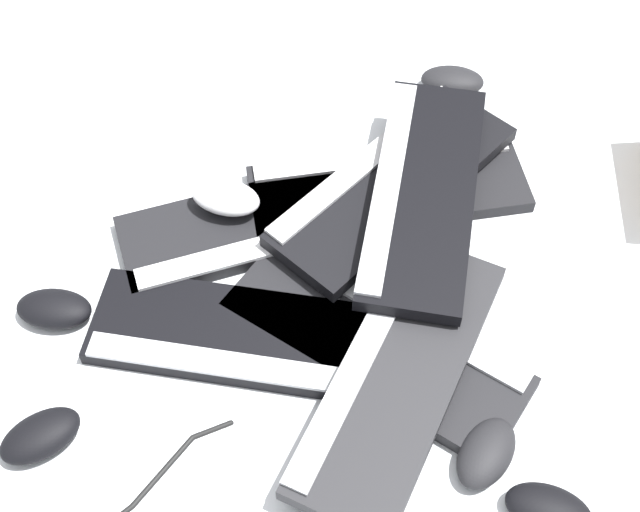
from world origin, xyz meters
The scene contains 14 objects.
ground_plane centered at (0.00, 0.00, 0.00)m, with size 3.20×3.20×0.00m, color silver.
keyboard_0 centered at (0.08, 0.06, 0.01)m, with size 0.36×0.45×0.03m.
keyboard_1 centered at (-0.04, 0.23, 0.01)m, with size 0.45×0.35×0.03m.
keyboard_2 centered at (-0.19, 0.12, 0.01)m, with size 0.45×0.20×0.03m.
keyboard_3 centered at (-0.02, -0.12, 0.01)m, with size 0.40×0.43×0.03m.
keyboard_4 centered at (-0.25, 0.15, 0.04)m, with size 0.26×0.46×0.03m.
keyboard_5 centered at (-0.04, -0.11, 0.04)m, with size 0.17×0.45×0.03m.
keyboard_6 centered at (-0.10, -0.11, 0.07)m, with size 0.35×0.46×0.03m.
mouse_0 centered at (-0.40, 0.16, 0.02)m, with size 0.11×0.07×0.04m, color black.
mouse_1 centered at (0.04, -0.38, 0.02)m, with size 0.11×0.07×0.04m, color black.
mouse_2 centered at (-0.50, 0.17, 0.02)m, with size 0.11×0.07×0.04m, color black.
mouse_3 centered at (0.20, 0.38, 0.02)m, with size 0.11×0.07×0.04m, color black.
mouse_4 centered at (0.06, 0.52, 0.02)m, with size 0.11×0.07×0.04m, color black.
mouse_5 centered at (0.14, 0.08, 0.05)m, with size 0.11×0.07×0.04m, color silver.
Camera 1 is at (-0.54, 0.65, 1.10)m, focal length 50.00 mm.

